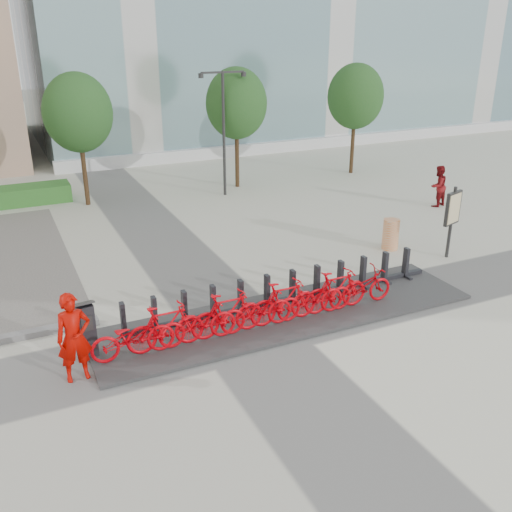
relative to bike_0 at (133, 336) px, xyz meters
name	(u,v)px	position (x,y,z in m)	size (l,w,h in m)	color
ground	(244,332)	(2.60, 0.05, -0.55)	(120.00, 120.00, 0.00)	beige
tree_1	(78,113)	(1.10, 12.05, 3.04)	(2.60, 2.60, 5.10)	#4F381F
tree_2	(236,104)	(7.60, 12.05, 3.04)	(2.60, 2.60, 5.10)	#4F381F
tree_3	(356,97)	(13.60, 12.05, 3.04)	(2.60, 2.60, 5.10)	#4F381F
streetlamp	(224,119)	(6.60, 11.05, 2.58)	(2.00, 0.20, 5.00)	#242424
dock_pad	(288,314)	(3.90, 0.35, -0.51)	(9.60, 2.40, 0.08)	#383839
dock_rail_posts	(281,289)	(3.96, 0.82, -0.05)	(8.02, 0.50, 0.85)	black
bike_0	(133,336)	(0.00, 0.00, 0.00)	(0.63, 1.80, 0.95)	#D7000A
bike_1	(166,327)	(0.72, 0.00, 0.05)	(0.49, 1.75, 1.05)	#D7000A
bike_2	(197,322)	(1.44, 0.00, 0.00)	(0.63, 1.80, 0.95)	#D7000A
bike_3	(227,314)	(2.16, 0.00, 0.05)	(0.49, 1.75, 1.05)	#D7000A
bike_4	(256,310)	(2.88, 0.00, 0.00)	(0.63, 1.80, 0.95)	#D7000A
bike_5	(284,302)	(3.60, 0.00, 0.05)	(0.49, 1.75, 1.05)	#D7000A
bike_6	(310,298)	(4.32, 0.00, 0.00)	(0.63, 1.80, 0.95)	#D7000A
bike_7	(336,291)	(5.04, 0.00, 0.05)	(0.49, 1.75, 1.05)	#D7000A
bike_8	(360,287)	(5.76, 0.00, 0.00)	(0.63, 1.80, 0.95)	#D7000A
kiosk	(87,329)	(-0.86, 0.43, 0.16)	(0.44, 0.38, 1.32)	black
worker_red	(74,338)	(-1.19, -0.22, 0.39)	(0.68, 0.45, 1.88)	#B30700
pedestrian	(438,186)	(13.55, 6.00, 0.26)	(0.79, 0.61, 1.62)	maroon
construction_barrel	(391,234)	(9.00, 2.98, -0.06)	(0.51, 0.51, 0.99)	#FF6500
map_sign	(453,211)	(10.17, 1.67, 0.92)	(0.73, 0.33, 2.23)	#242424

